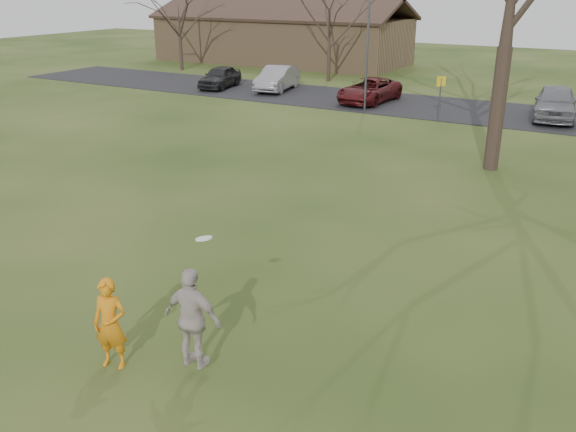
% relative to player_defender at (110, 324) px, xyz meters
% --- Properties ---
extents(ground, '(120.00, 120.00, 0.00)m').
position_rel_player_defender_xyz_m(ground, '(0.97, 0.35, -0.82)').
color(ground, '#1E380F').
rests_on(ground, ground).
extents(parking_strip, '(62.00, 6.50, 0.04)m').
position_rel_player_defender_xyz_m(parking_strip, '(0.97, 25.35, -0.80)').
color(parking_strip, black).
rests_on(parking_strip, ground).
extents(player_defender, '(0.69, 0.55, 1.65)m').
position_rel_player_defender_xyz_m(player_defender, '(0.00, 0.00, 0.00)').
color(player_defender, orange).
rests_on(player_defender, ground).
extents(car_0, '(2.25, 4.09, 1.32)m').
position_rel_player_defender_xyz_m(car_0, '(-15.60, 24.91, -0.12)').
color(car_0, black).
rests_on(car_0, parking_strip).
extents(car_1, '(2.28, 4.56, 1.43)m').
position_rel_player_defender_xyz_m(car_1, '(-12.00, 25.79, -0.07)').
color(car_1, gray).
rests_on(car_1, parking_strip).
extents(car_2, '(2.43, 4.76, 1.29)m').
position_rel_player_defender_xyz_m(car_2, '(-5.67, 24.96, -0.14)').
color(car_2, '#541315').
rests_on(car_2, parking_strip).
extents(car_4, '(2.41, 4.83, 1.58)m').
position_rel_player_defender_xyz_m(car_4, '(3.74, 25.25, 0.01)').
color(car_4, slate).
rests_on(car_4, parking_strip).
extents(catching_play, '(1.07, 0.59, 2.32)m').
position_rel_player_defender_xyz_m(catching_play, '(1.40, 0.47, 0.27)').
color(catching_play, '#B9ABA6').
rests_on(catching_play, ground).
extents(building, '(20.60, 8.50, 5.14)m').
position_rel_player_defender_xyz_m(building, '(-19.03, 38.35, 1.11)').
color(building, '#8C6D4C').
rests_on(building, ground).
extents(lamp_post, '(0.34, 0.34, 6.27)m').
position_rel_player_defender_xyz_m(lamp_post, '(-5.03, 22.85, 3.15)').
color(lamp_post, '#47474C').
rests_on(lamp_post, ground).
extents(sign_yellow, '(0.35, 0.35, 2.08)m').
position_rel_player_defender_xyz_m(sign_yellow, '(-1.03, 22.35, 0.63)').
color(sign_yellow, '#47474C').
rests_on(sign_yellow, ground).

